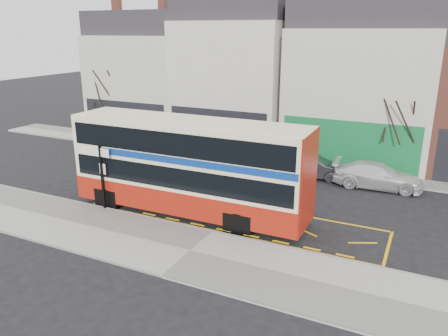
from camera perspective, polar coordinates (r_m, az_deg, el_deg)
The scene contains 15 objects.
ground at distance 19.44m, azimuth -0.99°, elevation -8.16°, with size 120.00×120.00×0.00m, color black.
pavement at distance 17.61m, azimuth -4.42°, elevation -10.86°, with size 40.00×4.00×0.15m, color #A5A39C.
kerb at distance 19.10m, azimuth -1.50°, elevation -8.40°, with size 40.00×0.15×0.15m, color gray.
far_pavement at distance 28.99m, azimuth 8.84°, elevation 0.64°, with size 50.00×3.00×0.15m, color #A5A39C.
road_markings at distance 20.74m, azimuth 1.01°, elevation -6.41°, with size 14.00×3.40×0.01m, color #EBB10C, non-canonical shape.
terrace_far_left at distance 37.51m, azimuth -9.35°, elevation 11.89°, with size 8.00×8.01×10.80m.
terrace_left at distance 33.54m, azimuth 2.17°, elevation 12.30°, with size 8.00×8.01×11.80m.
terrace_green_shop at distance 31.09m, azimuth 17.80°, elevation 10.59°, with size 9.00×8.01×11.30m.
double_decker_bus at distance 20.38m, azimuth -4.51°, elevation 0.29°, with size 11.45×2.79×4.56m.
bus_stop_post at distance 21.48m, azimuth -15.54°, elevation -0.45°, with size 0.78×0.15×3.14m.
car_silver at distance 31.96m, azimuth -12.90°, elevation 3.10°, with size 1.57×3.90×1.33m, color #B1B0B5.
car_grey at distance 26.43m, azimuth 11.32°, elevation 0.20°, with size 1.45×4.16×1.37m, color #3E3F46.
car_white at distance 25.72m, azimuth 19.38°, elevation -0.93°, with size 1.97×4.83×1.40m, color silver.
street_tree_left at distance 36.06m, azimuth -15.11°, elevation 11.30°, with size 3.27×3.27×7.06m.
street_tree_right at distance 27.29m, azimuth 22.10°, elevation 7.17°, with size 2.78×2.78×6.00m.
Camera 1 is at (7.91, -15.60, 8.48)m, focal length 35.00 mm.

